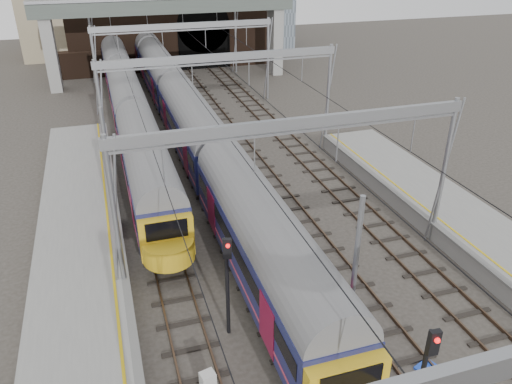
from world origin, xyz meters
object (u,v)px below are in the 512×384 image
object	(u,v)px
train_main	(175,97)
signal_near_left	(227,275)
train_second	(127,98)
signal_near_centre	(424,374)
relay_cabinet	(208,384)

from	to	relation	value
train_main	signal_near_left	size ratio (longest dim) A/B	13.78
train_second	signal_near_centre	bearing A→B (deg)	-79.95
train_main	train_second	distance (m)	4.15
signal_near_left	relay_cabinet	xyz separation A→B (m)	(-1.52, -2.80, -2.50)
signal_near_centre	relay_cabinet	xyz separation A→B (m)	(-5.94, 3.86, -2.55)
signal_near_centre	relay_cabinet	bearing A→B (deg)	150.01
train_second	signal_near_centre	distance (m)	35.12
signal_near_centre	relay_cabinet	distance (m)	7.53
train_main	relay_cabinet	distance (m)	29.92
train_main	signal_near_left	distance (m)	26.91
signal_near_left	relay_cabinet	size ratio (longest dim) A/B	4.60
train_second	signal_near_centre	xyz separation A→B (m)	(6.12, -34.57, 0.66)
train_second	signal_near_left	xyz separation A→B (m)	(1.71, -27.91, 0.61)
train_main	signal_near_centre	size ratio (longest dim) A/B	13.50
train_main	signal_near_centre	distance (m)	33.55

